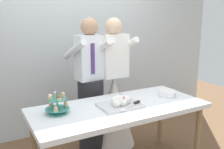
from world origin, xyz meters
name	(u,v)px	position (x,y,z in m)	size (l,w,h in m)	color
rear_wall	(71,32)	(0.00, 1.39, 1.45)	(5.20, 0.10, 2.90)	silver
dessert_table	(119,113)	(0.00, 0.00, 0.70)	(1.80, 0.80, 0.78)	silver
cupcake_stand	(57,105)	(-0.61, 0.11, 0.86)	(0.23, 0.23, 0.21)	teal
main_cake_tray	(120,103)	(0.00, -0.02, 0.82)	(0.43, 0.32, 0.12)	silver
plate_stack	(167,93)	(0.64, 0.02, 0.81)	(0.21, 0.21, 0.07)	white
person_groom	(91,93)	(-0.04, 0.64, 0.75)	(0.51, 0.54, 1.66)	#232328
person_bride	(114,102)	(0.28, 0.61, 0.58)	(0.56, 0.56, 1.66)	white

